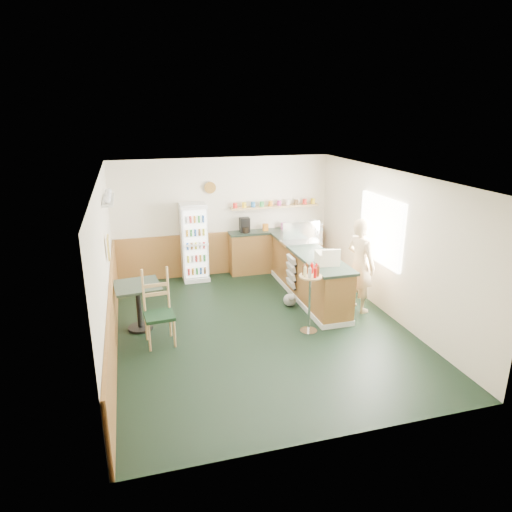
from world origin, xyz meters
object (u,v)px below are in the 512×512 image
object	(u,v)px
drinks_fridge	(194,242)
shopkeeper	(360,265)
cafe_table	(138,298)
cafe_chair	(158,305)
cash_register	(327,258)
condiment_stand	(310,288)
display_case	(301,233)

from	to	relation	value
drinks_fridge	shopkeeper	bearing A→B (deg)	-42.00
cafe_table	cafe_chair	world-z (taller)	cafe_chair
drinks_fridge	cafe_chair	world-z (taller)	drinks_fridge
cash_register	cafe_table	xyz separation A→B (m)	(-3.40, 0.30, -0.53)
shopkeeper	cafe_chair	distance (m)	3.81
cafe_chair	drinks_fridge	bearing A→B (deg)	65.62
condiment_stand	cafe_chair	bearing A→B (deg)	171.66
drinks_fridge	cash_register	size ratio (longest dim) A/B	4.42
condiment_stand	cafe_chair	world-z (taller)	cafe_chair
drinks_fridge	condiment_stand	bearing A→B (deg)	-64.01
shopkeeper	condiment_stand	distance (m)	1.41
display_case	cafe_chair	world-z (taller)	display_case
display_case	cafe_table	distance (m)	3.61
condiment_stand	shopkeeper	bearing A→B (deg)	25.73
drinks_fridge	display_case	size ratio (longest dim) A/B	2.15
cash_register	cafe_table	bearing A→B (deg)	-177.68
drinks_fridge	cafe_chair	xyz separation A→B (m)	(-1.01, -2.74, -0.21)
display_case	shopkeeper	distance (m)	1.52
display_case	cash_register	xyz separation A→B (m)	(0.00, -1.32, -0.12)
shopkeeper	cafe_table	bearing A→B (deg)	68.99
display_case	drinks_fridge	bearing A→B (deg)	150.23
drinks_fridge	condiment_stand	distance (m)	3.47
condiment_stand	drinks_fridge	bearing A→B (deg)	115.99
cash_register	cafe_chair	bearing A→B (deg)	-168.34
drinks_fridge	cafe_table	bearing A→B (deg)	-120.78
condiment_stand	display_case	bearing A→B (deg)	73.66
display_case	cafe_chair	distance (m)	3.51
drinks_fridge	cafe_chair	size ratio (longest dim) A/B	1.39
drinks_fridge	cash_register	distance (m)	3.27
shopkeeper	condiment_stand	xyz separation A→B (m)	(-1.26, -0.61, -0.10)
drinks_fridge	cash_register	world-z (taller)	drinks_fridge
display_case	shopkeeper	world-z (taller)	shopkeeper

